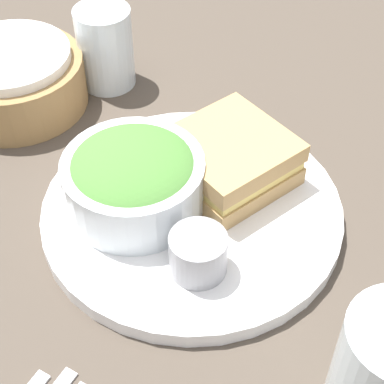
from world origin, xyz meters
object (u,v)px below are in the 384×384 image
Objects in this scene: sandwich at (229,159)px; salad_bowl at (134,178)px; plate at (192,212)px; dressing_cup at (198,254)px; drink_glass at (105,47)px; bread_basket at (13,79)px.

salad_bowl reaches higher than sandwich.
salad_bowl reaches higher than plate.
drink_glass is at bearing 55.11° from dressing_cup.
drink_glass reaches higher than bread_basket.
bread_basket reaches higher than sandwich.
dressing_cup is 0.53× the size of drink_glass.
sandwich is at bearing -85.21° from bread_basket.
plate is at bearing -120.19° from drink_glass.
plate is at bearing -96.37° from bread_basket.
sandwich is 0.12m from dressing_cup.
salad_bowl is 0.24m from drink_glass.
dressing_cup is 0.35m from bread_basket.
sandwich is (0.06, -0.01, 0.03)m from plate.
bread_basket reaches higher than dressing_cup.
plate is 0.29m from bread_basket.
bread_basket is at bearing 75.46° from salad_bowl.
salad_bowl is at bearing 120.99° from plate.
dressing_cup reaches higher than plate.
sandwich is 0.82× the size of bread_basket.
salad_bowl is 2.62× the size of dressing_cup.
bread_basket is (0.06, 0.23, -0.02)m from salad_bowl.
plate is 0.07m from salad_bowl.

